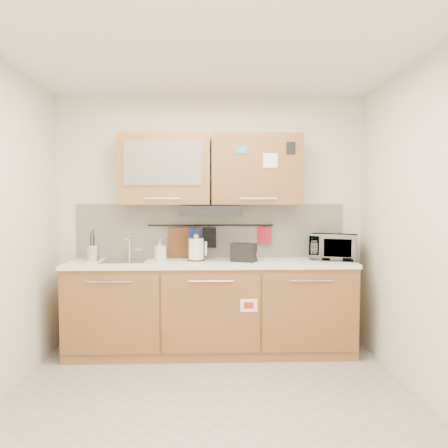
{
  "coord_description": "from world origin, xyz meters",
  "views": [
    {
      "loc": [
        -0.01,
        -3.1,
        1.53
      ],
      "look_at": [
        0.13,
        1.05,
        1.3
      ],
      "focal_mm": 35.0,
      "sensor_mm": 36.0,
      "label": 1
    }
  ],
  "objects": [
    {
      "name": "dark_pouch",
      "position": [
        -0.01,
        1.44,
        1.13
      ],
      "size": [
        0.14,
        0.09,
        0.21
      ],
      "primitive_type": "cube",
      "rotation": [
        0.0,
        0.0,
        -0.4
      ],
      "color": "black",
      "rests_on": "utensil_rail"
    },
    {
      "name": "upper_cabinets",
      "position": [
        -0.0,
        1.32,
        1.83
      ],
      "size": [
        1.82,
        0.37,
        0.7
      ],
      "color": "#A26639",
      "rests_on": "wall_back"
    },
    {
      "name": "backsplash",
      "position": [
        0.0,
        1.49,
        1.2
      ],
      "size": [
        2.8,
        0.02,
        0.56
      ],
      "primitive_type": "cube",
      "color": "silver",
      "rests_on": "countertop"
    },
    {
      "name": "microwave",
      "position": [
        1.25,
        1.27,
        1.05
      ],
      "size": [
        0.54,
        0.45,
        0.25
      ],
      "primitive_type": "imported",
      "rotation": [
        0.0,
        0.0,
        -0.34
      ],
      "color": "#999999",
      "rests_on": "countertop"
    },
    {
      "name": "wall_back",
      "position": [
        0.0,
        1.5,
        1.3
      ],
      "size": [
        3.2,
        0.0,
        3.2
      ],
      "primitive_type": "plane",
      "rotation": [
        1.57,
        0.0,
        0.0
      ],
      "color": "silver",
      "rests_on": "ground"
    },
    {
      "name": "pot_holder",
      "position": [
        0.56,
        1.44,
        1.16
      ],
      "size": [
        0.14,
        0.07,
        0.17
      ],
      "primitive_type": "cube",
      "rotation": [
        0.0,
        0.0,
        -0.41
      ],
      "color": "#B1172D",
      "rests_on": "utensil_rail"
    },
    {
      "name": "oven_mitt",
      "position": [
        -0.16,
        1.44,
        1.13
      ],
      "size": [
        0.13,
        0.07,
        0.22
      ],
      "primitive_type": "cube",
      "rotation": [
        0.0,
        0.0,
        0.32
      ],
      "color": "navy",
      "rests_on": "utensil_rail"
    },
    {
      "name": "range_hood",
      "position": [
        0.0,
        1.25,
        1.42
      ],
      "size": [
        0.6,
        0.46,
        0.1
      ],
      "primitive_type": "cube",
      "color": "black",
      "rests_on": "upper_cabinets"
    },
    {
      "name": "cutting_board",
      "position": [
        -0.28,
        1.44,
        1.04
      ],
      "size": [
        0.32,
        0.03,
        0.39
      ],
      "primitive_type": "cube",
      "rotation": [
        0.0,
        0.0,
        0.01
      ],
      "color": "brown",
      "rests_on": "utensil_rail"
    },
    {
      "name": "sink",
      "position": [
        -0.85,
        1.21,
        0.92
      ],
      "size": [
        0.42,
        0.4,
        0.26
      ],
      "color": "silver",
      "rests_on": "countertop"
    },
    {
      "name": "base_cabinet",
      "position": [
        0.0,
        1.19,
        0.41
      ],
      "size": [
        2.8,
        0.64,
        0.88
      ],
      "color": "#A26639",
      "rests_on": "floor"
    },
    {
      "name": "countertop",
      "position": [
        0.0,
        1.19,
        0.9
      ],
      "size": [
        2.82,
        0.62,
        0.04
      ],
      "primitive_type": "cube",
      "color": "white",
      "rests_on": "base_cabinet"
    },
    {
      "name": "utensil_crock",
      "position": [
        -1.17,
        1.25,
        1.0
      ],
      "size": [
        0.13,
        0.13,
        0.32
      ],
      "rotation": [
        0.0,
        0.0,
        0.0
      ],
      "color": "silver",
      "rests_on": "countertop"
    },
    {
      "name": "ceiling",
      "position": [
        0.0,
        0.0,
        2.6
      ],
      "size": [
        3.2,
        3.2,
        0.0
      ],
      "primitive_type": "plane",
      "rotation": [
        3.14,
        0.0,
        0.0
      ],
      "color": "white",
      "rests_on": "wall_back"
    },
    {
      "name": "kettle",
      "position": [
        -0.14,
        1.24,
        1.03
      ],
      "size": [
        0.19,
        0.17,
        0.27
      ],
      "rotation": [
        0.0,
        0.0,
        0.12
      ],
      "color": "white",
      "rests_on": "countertop"
    },
    {
      "name": "soap_bottle",
      "position": [
        -0.52,
        1.32,
        1.03
      ],
      "size": [
        0.13,
        0.13,
        0.21
      ],
      "primitive_type": "imported",
      "rotation": [
        0.0,
        0.0,
        0.45
      ],
      "color": "#999999",
      "rests_on": "countertop"
    },
    {
      "name": "wall_right",
      "position": [
        1.6,
        0.0,
        1.3
      ],
      "size": [
        0.0,
        3.0,
        3.0
      ],
      "primitive_type": "plane",
      "rotation": [
        1.57,
        0.0,
        -1.57
      ],
      "color": "silver",
      "rests_on": "ground"
    },
    {
      "name": "toaster",
      "position": [
        0.33,
        1.15,
        1.01
      ],
      "size": [
        0.27,
        0.22,
        0.18
      ],
      "rotation": [
        0.0,
        0.0,
        -0.39
      ],
      "color": "black",
      "rests_on": "countertop"
    },
    {
      "name": "floor",
      "position": [
        0.0,
        0.0,
        0.0
      ],
      "size": [
        3.2,
        3.2,
        0.0
      ],
      "primitive_type": "plane",
      "color": "#9E9993",
      "rests_on": "ground"
    },
    {
      "name": "utensil_rail",
      "position": [
        0.0,
        1.45,
        1.26
      ],
      "size": [
        1.3,
        0.02,
        0.02
      ],
      "primitive_type": "cylinder",
      "rotation": [
        0.0,
        1.57,
        0.0
      ],
      "color": "black",
      "rests_on": "backsplash"
    }
  ]
}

